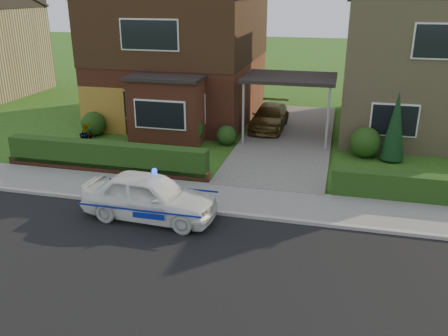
% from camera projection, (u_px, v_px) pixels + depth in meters
% --- Properties ---
extents(ground, '(120.00, 120.00, 0.00)m').
position_uv_depth(ground, '(229.00, 277.00, 10.78)').
color(ground, '#275216').
rests_on(ground, ground).
extents(road, '(60.00, 6.00, 0.02)m').
position_uv_depth(road, '(229.00, 277.00, 10.78)').
color(road, black).
rests_on(road, ground).
extents(kerb, '(60.00, 0.16, 0.12)m').
position_uv_depth(kerb, '(254.00, 217.00, 13.53)').
color(kerb, '#9E9993').
rests_on(kerb, ground).
extents(sidewalk, '(60.00, 2.00, 0.10)m').
position_uv_depth(sidewalk, '(260.00, 202.00, 14.49)').
color(sidewalk, slate).
rests_on(sidewalk, ground).
extents(driveway, '(3.80, 12.00, 0.12)m').
position_uv_depth(driveway, '(287.00, 138.00, 20.75)').
color(driveway, '#666059').
rests_on(driveway, ground).
extents(house_left, '(7.50, 9.53, 7.25)m').
position_uv_depth(house_left, '(181.00, 40.00, 23.38)').
color(house_left, brown).
rests_on(house_left, ground).
extents(house_right, '(7.50, 8.06, 7.25)m').
position_uv_depth(house_right, '(431.00, 50.00, 20.89)').
color(house_right, tan).
rests_on(house_right, ground).
extents(carport_link, '(3.80, 3.00, 2.77)m').
position_uv_depth(carport_link, '(290.00, 79.00, 19.80)').
color(carport_link, black).
rests_on(carport_link, ground).
extents(garage_door, '(2.20, 0.10, 2.10)m').
position_uv_depth(garage_door, '(103.00, 111.00, 21.33)').
color(garage_door, olive).
rests_on(garage_door, ground).
extents(dwarf_wall, '(7.70, 0.25, 0.36)m').
position_uv_depth(dwarf_wall, '(105.00, 169.00, 16.85)').
color(dwarf_wall, brown).
rests_on(dwarf_wall, ground).
extents(hedge_left, '(7.50, 0.55, 0.90)m').
position_uv_depth(hedge_left, '(108.00, 172.00, 17.05)').
color(hedge_left, '#1A3811').
rests_on(hedge_left, ground).
extents(shrub_left_far, '(1.08, 1.08, 1.08)m').
position_uv_depth(shrub_left_far, '(94.00, 124.00, 21.15)').
color(shrub_left_far, '#1A3811').
rests_on(shrub_left_far, ground).
extents(shrub_left_mid, '(1.32, 1.32, 1.32)m').
position_uv_depth(shrub_left_mid, '(188.00, 129.00, 19.90)').
color(shrub_left_mid, '#1A3811').
rests_on(shrub_left_mid, ground).
extents(shrub_left_near, '(0.84, 0.84, 0.84)m').
position_uv_depth(shrub_left_near, '(227.00, 135.00, 19.90)').
color(shrub_left_near, '#1A3811').
rests_on(shrub_left_near, ground).
extents(shrub_right_near, '(1.20, 1.20, 1.20)m').
position_uv_depth(shrub_right_near, '(365.00, 142.00, 18.38)').
color(shrub_right_near, '#1A3811').
rests_on(shrub_right_near, ground).
extents(conifer_a, '(0.90, 0.90, 2.60)m').
position_uv_depth(conifer_a, '(395.00, 128.00, 17.73)').
color(conifer_a, black).
rests_on(conifer_a, ground).
extents(police_car, '(3.56, 3.96, 1.48)m').
position_uv_depth(police_car, '(150.00, 197.00, 13.38)').
color(police_car, white).
rests_on(police_car, ground).
extents(driveway_car, '(1.54, 3.67, 1.06)m').
position_uv_depth(driveway_car, '(269.00, 117.00, 21.89)').
color(driveway_car, brown).
rests_on(driveway_car, driveway).
extents(potted_plant_a, '(0.43, 0.37, 0.69)m').
position_uv_depth(potted_plant_a, '(89.00, 131.00, 20.75)').
color(potted_plant_a, gray).
rests_on(potted_plant_a, ground).
extents(potted_plant_b, '(0.60, 0.57, 0.86)m').
position_uv_depth(potted_plant_b, '(85.00, 133.00, 20.20)').
color(potted_plant_b, gray).
rests_on(potted_plant_b, ground).
extents(potted_plant_c, '(0.52, 0.52, 0.76)m').
position_uv_depth(potted_plant_c, '(138.00, 159.00, 17.19)').
color(potted_plant_c, gray).
rests_on(potted_plant_c, ground).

